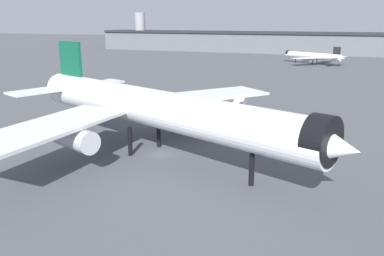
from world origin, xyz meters
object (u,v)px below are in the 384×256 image
(airliner_far_taxiway, at_px, (313,56))
(service_truck_front, at_px, (240,102))
(airliner_near_gate, at_px, (154,109))
(traffic_cone_near_nose, at_px, (218,107))

(airliner_far_taxiway, height_order, service_truck_front, airliner_far_taxiway)
(airliner_near_gate, height_order, traffic_cone_near_nose, airliner_near_gate)
(airliner_near_gate, distance_m, service_truck_front, 38.87)
(service_truck_front, bearing_deg, airliner_far_taxiway, 170.83)
(airliner_far_taxiway, distance_m, traffic_cone_near_nose, 112.60)
(airliner_far_taxiway, xyz_separation_m, service_truck_front, (-13.58, -109.97, -2.35))
(service_truck_front, height_order, traffic_cone_near_nose, service_truck_front)
(airliner_far_taxiway, height_order, traffic_cone_near_nose, airliner_far_taxiway)
(airliner_near_gate, bearing_deg, airliner_far_taxiway, 107.15)
(airliner_far_taxiway, xyz_separation_m, traffic_cone_near_nose, (-18.86, -110.95, -3.58))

